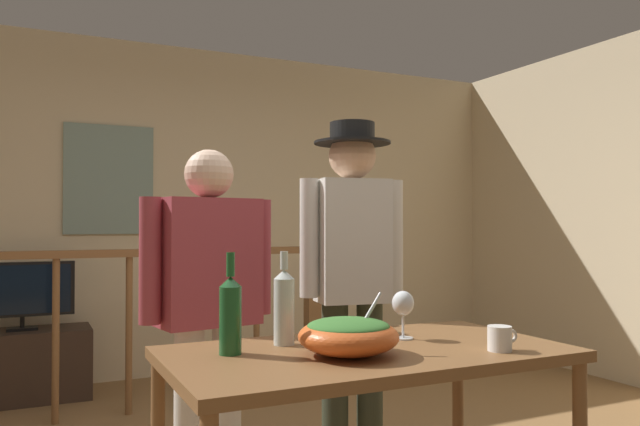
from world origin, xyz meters
TOP-DOWN VIEW (x-y plane):
  - back_wall at (0.00, 2.76)m, footprint 6.07×0.10m
  - side_wall_right at (3.04, 0.83)m, footprint 0.10×4.14m
  - framed_picture at (-0.61, 2.70)m, footprint 0.67×0.03m
  - stair_railing at (-0.56, 1.78)m, footprint 3.60×0.10m
  - tv_console at (-1.22, 2.41)m, footprint 0.90×0.40m
  - flat_screen_tv at (-1.22, 2.38)m, footprint 0.67×0.12m
  - serving_table at (-0.11, -0.49)m, footprint 1.41×0.76m
  - salad_bowl at (-0.22, -0.56)m, footprint 0.34×0.34m
  - wine_glass at (0.10, -0.39)m, footprint 0.09×0.09m
  - wine_bottle_green at (-0.58, -0.38)m, footprint 0.08×0.08m
  - wine_bottle_clear at (-0.35, -0.30)m, footprint 0.08×0.08m
  - mug_white at (0.28, -0.72)m, footprint 0.12×0.08m
  - person_standing_left at (-0.47, 0.29)m, footprint 0.62×0.29m
  - person_standing_right at (0.25, 0.29)m, footprint 0.53×0.38m

SIDE VIEW (x-z plane):
  - tv_console at x=-1.22m, z-range 0.00..0.49m
  - stair_railing at x=-0.56m, z-range 0.13..1.25m
  - serving_table at x=-0.11m, z-range 0.32..1.11m
  - flat_screen_tv at x=-1.22m, z-range 0.54..1.01m
  - mug_white at x=0.28m, z-range 0.79..0.88m
  - salad_bowl at x=-0.22m, z-range 0.76..0.97m
  - wine_glass at x=0.10m, z-range 0.83..1.02m
  - person_standing_left at x=-0.47m, z-range 0.15..1.71m
  - wine_bottle_green at x=-0.58m, z-range 0.76..1.11m
  - wine_bottle_clear at x=-0.35m, z-range 0.77..1.11m
  - person_standing_right at x=0.25m, z-range 0.17..1.91m
  - back_wall at x=0.00m, z-range 0.00..2.71m
  - side_wall_right at x=3.04m, z-range 0.00..2.71m
  - framed_picture at x=-0.61m, z-range 1.16..2.02m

